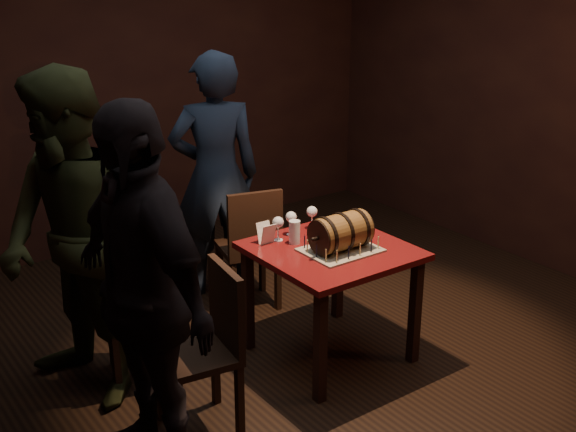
{
  "coord_description": "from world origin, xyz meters",
  "views": [
    {
      "loc": [
        -2.52,
        -3.34,
        2.46
      ],
      "look_at": [
        -0.07,
        0.05,
        0.95
      ],
      "focal_mm": 45.0,
      "sensor_mm": 36.0,
      "label": 1
    }
  ],
  "objects_px": {
    "pub_table": "(331,264)",
    "chair_left_front": "(210,340)",
    "chair_left_rear": "(152,297)",
    "pint_of_ale": "(295,233)",
    "person_left_rear": "(74,243)",
    "chair_back": "(251,242)",
    "person_back": "(215,176)",
    "barrel_cake": "(341,232)",
    "person_left_front": "(140,295)",
    "wine_glass_right": "(312,213)",
    "wine_glass_mid": "(291,218)",
    "wine_glass_left": "(278,223)"
  },
  "relations": [
    {
      "from": "person_left_front",
      "to": "barrel_cake",
      "type": "bearing_deg",
      "value": 94.34
    },
    {
      "from": "person_left_rear",
      "to": "person_left_front",
      "type": "height_order",
      "value": "person_left_rear"
    },
    {
      "from": "wine_glass_mid",
      "to": "barrel_cake",
      "type": "bearing_deg",
      "value": -77.67
    },
    {
      "from": "wine_glass_right",
      "to": "chair_back",
      "type": "height_order",
      "value": "chair_back"
    },
    {
      "from": "chair_left_rear",
      "to": "person_left_rear",
      "type": "distance_m",
      "value": 0.62
    },
    {
      "from": "pub_table",
      "to": "person_back",
      "type": "bearing_deg",
      "value": 93.68
    },
    {
      "from": "chair_left_rear",
      "to": "chair_left_front",
      "type": "relative_size",
      "value": 1.0
    },
    {
      "from": "wine_glass_left",
      "to": "person_left_front",
      "type": "distance_m",
      "value": 1.35
    },
    {
      "from": "chair_left_rear",
      "to": "person_left_rear",
      "type": "relative_size",
      "value": 0.48
    },
    {
      "from": "wine_glass_left",
      "to": "chair_left_front",
      "type": "bearing_deg",
      "value": -148.12
    },
    {
      "from": "chair_back",
      "to": "chair_left_front",
      "type": "relative_size",
      "value": 1.0
    },
    {
      "from": "wine_glass_right",
      "to": "chair_left_rear",
      "type": "height_order",
      "value": "chair_left_rear"
    },
    {
      "from": "wine_glass_right",
      "to": "person_left_rear",
      "type": "relative_size",
      "value": 0.08
    },
    {
      "from": "wine_glass_right",
      "to": "chair_left_front",
      "type": "bearing_deg",
      "value": -154.15
    },
    {
      "from": "pub_table",
      "to": "barrel_cake",
      "type": "distance_m",
      "value": 0.25
    },
    {
      "from": "chair_left_front",
      "to": "person_back",
      "type": "height_order",
      "value": "person_back"
    },
    {
      "from": "chair_back",
      "to": "chair_left_rear",
      "type": "distance_m",
      "value": 1.04
    },
    {
      "from": "person_back",
      "to": "person_left_front",
      "type": "relative_size",
      "value": 0.98
    },
    {
      "from": "person_left_rear",
      "to": "wine_glass_right",
      "type": "bearing_deg",
      "value": 70.74
    },
    {
      "from": "wine_glass_right",
      "to": "person_left_rear",
      "type": "distance_m",
      "value": 1.55
    },
    {
      "from": "pub_table",
      "to": "chair_left_front",
      "type": "bearing_deg",
      "value": -168.62
    },
    {
      "from": "pint_of_ale",
      "to": "person_back",
      "type": "distance_m",
      "value": 1.08
    },
    {
      "from": "wine_glass_mid",
      "to": "person_left_front",
      "type": "height_order",
      "value": "person_left_front"
    },
    {
      "from": "pint_of_ale",
      "to": "wine_glass_right",
      "type": "bearing_deg",
      "value": 28.85
    },
    {
      "from": "pub_table",
      "to": "person_left_front",
      "type": "xyz_separation_m",
      "value": [
        -1.41,
        -0.29,
        0.31
      ]
    },
    {
      "from": "pub_table",
      "to": "wine_glass_left",
      "type": "height_order",
      "value": "wine_glass_left"
    },
    {
      "from": "chair_back",
      "to": "chair_left_front",
      "type": "xyz_separation_m",
      "value": [
        -0.94,
        -1.05,
        0.0
      ]
    },
    {
      "from": "pint_of_ale",
      "to": "person_left_rear",
      "type": "relative_size",
      "value": 0.08
    },
    {
      "from": "pint_of_ale",
      "to": "person_back",
      "type": "bearing_deg",
      "value": 86.91
    },
    {
      "from": "wine_glass_mid",
      "to": "wine_glass_right",
      "type": "bearing_deg",
      "value": 1.51
    },
    {
      "from": "wine_glass_mid",
      "to": "chair_back",
      "type": "xyz_separation_m",
      "value": [
        0.02,
        0.52,
        -0.34
      ]
    },
    {
      "from": "chair_back",
      "to": "person_back",
      "type": "xyz_separation_m",
      "value": [
        -0.03,
        0.42,
        0.4
      ]
    },
    {
      "from": "chair_back",
      "to": "barrel_cake",
      "type": "bearing_deg",
      "value": -86.1
    },
    {
      "from": "pint_of_ale",
      "to": "person_left_rear",
      "type": "xyz_separation_m",
      "value": [
        -1.3,
        0.29,
        0.14
      ]
    },
    {
      "from": "barrel_cake",
      "to": "wine_glass_left",
      "type": "bearing_deg",
      "value": 119.97
    },
    {
      "from": "barrel_cake",
      "to": "pub_table",
      "type": "bearing_deg",
      "value": 100.95
    },
    {
      "from": "pint_of_ale",
      "to": "chair_left_rear",
      "type": "relative_size",
      "value": 0.16
    },
    {
      "from": "chair_back",
      "to": "chair_left_front",
      "type": "distance_m",
      "value": 1.41
    },
    {
      "from": "wine_glass_mid",
      "to": "chair_left_front",
      "type": "height_order",
      "value": "chair_left_front"
    },
    {
      "from": "pint_of_ale",
      "to": "person_left_front",
      "type": "xyz_separation_m",
      "value": [
        -1.27,
        -0.49,
        0.12
      ]
    },
    {
      "from": "pint_of_ale",
      "to": "chair_left_rear",
      "type": "xyz_separation_m",
      "value": [
        -0.88,
        0.26,
        -0.3
      ]
    },
    {
      "from": "wine_glass_right",
      "to": "person_left_front",
      "type": "xyz_separation_m",
      "value": [
        -1.51,
        -0.62,
        0.08
      ]
    },
    {
      "from": "person_left_front",
      "to": "wine_glass_right",
      "type": "bearing_deg",
      "value": 107.94
    },
    {
      "from": "pint_of_ale",
      "to": "person_left_rear",
      "type": "bearing_deg",
      "value": 167.43
    },
    {
      "from": "wine_glass_right",
      "to": "wine_glass_left",
      "type": "bearing_deg",
      "value": -173.32
    },
    {
      "from": "pub_table",
      "to": "chair_left_rear",
      "type": "xyz_separation_m",
      "value": [
        -1.02,
        0.46,
        -0.12
      ]
    },
    {
      "from": "wine_glass_right",
      "to": "pint_of_ale",
      "type": "relative_size",
      "value": 1.07
    },
    {
      "from": "wine_glass_right",
      "to": "person_back",
      "type": "height_order",
      "value": "person_back"
    },
    {
      "from": "barrel_cake",
      "to": "chair_back",
      "type": "xyz_separation_m",
      "value": [
        -0.06,
        0.92,
        -0.35
      ]
    },
    {
      "from": "pint_of_ale",
      "to": "chair_left_front",
      "type": "distance_m",
      "value": 0.99
    }
  ]
}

